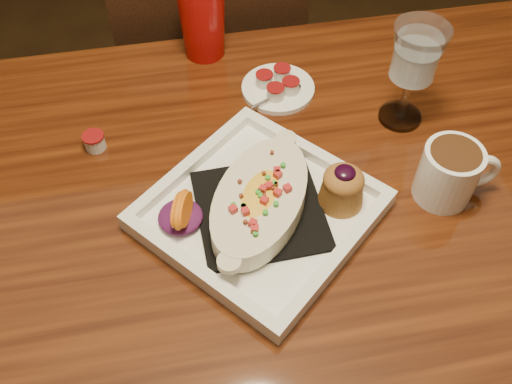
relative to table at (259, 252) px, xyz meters
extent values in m
cube|color=#662C0E|center=(0.00, 0.00, 0.08)|extent=(1.50, 0.90, 0.04)
cylinder|color=black|center=(0.67, 0.37, -0.30)|extent=(0.07, 0.07, 0.71)
cube|color=black|center=(0.00, 0.70, -0.20)|extent=(0.42, 0.42, 0.04)
cylinder|color=black|center=(0.17, 0.87, -0.43)|extent=(0.04, 0.04, 0.45)
cylinder|color=black|center=(-0.17, 0.87, -0.43)|extent=(0.04, 0.04, 0.45)
cylinder|color=black|center=(0.17, 0.53, -0.43)|extent=(0.04, 0.04, 0.45)
cylinder|color=black|center=(-0.17, 0.53, -0.43)|extent=(0.04, 0.04, 0.45)
cube|color=black|center=(0.00, 0.51, 0.05)|extent=(0.40, 0.03, 0.46)
cube|color=white|center=(0.00, 0.00, 0.10)|extent=(0.41, 0.41, 0.01)
cube|color=black|center=(0.00, 0.00, 0.11)|extent=(0.19, 0.19, 0.01)
ellipsoid|color=yellow|center=(0.00, 0.00, 0.14)|extent=(0.19, 0.22, 0.04)
ellipsoid|color=#54134A|center=(-0.11, 0.01, 0.12)|extent=(0.07, 0.07, 0.02)
cone|color=#966226|center=(0.12, 0.00, 0.13)|extent=(0.07, 0.07, 0.05)
ellipsoid|color=#966226|center=(0.12, 0.00, 0.16)|extent=(0.06, 0.06, 0.03)
ellipsoid|color=black|center=(0.12, 0.00, 0.17)|extent=(0.03, 0.03, 0.01)
cylinder|color=white|center=(0.28, -0.01, 0.14)|extent=(0.09, 0.09, 0.09)
cylinder|color=#391F0F|center=(0.28, -0.01, 0.18)|extent=(0.07, 0.07, 0.02)
torus|color=white|center=(0.33, -0.01, 0.14)|extent=(0.07, 0.02, 0.07)
cylinder|color=silver|center=(0.28, 0.16, 0.10)|extent=(0.07, 0.07, 0.01)
cylinder|color=silver|center=(0.28, 0.16, 0.14)|extent=(0.01, 0.01, 0.08)
cone|color=silver|center=(0.28, 0.16, 0.23)|extent=(0.09, 0.09, 0.09)
cylinder|color=white|center=(0.09, 0.27, 0.10)|extent=(0.13, 0.13, 0.01)
cylinder|color=silver|center=(0.06, 0.28, 0.12)|extent=(0.03, 0.03, 0.02)
cylinder|color=maroon|center=(0.06, 0.28, 0.13)|extent=(0.03, 0.03, 0.00)
cylinder|color=silver|center=(0.10, 0.29, 0.12)|extent=(0.03, 0.03, 0.02)
cylinder|color=maroon|center=(0.10, 0.29, 0.13)|extent=(0.03, 0.03, 0.00)
cylinder|color=silver|center=(0.10, 0.25, 0.12)|extent=(0.03, 0.03, 0.02)
cylinder|color=maroon|center=(0.10, 0.25, 0.13)|extent=(0.03, 0.03, 0.00)
cylinder|color=silver|center=(0.08, 0.24, 0.12)|extent=(0.03, 0.03, 0.02)
cylinder|color=maroon|center=(0.08, 0.24, 0.13)|extent=(0.03, 0.03, 0.00)
cylinder|color=silver|center=(-0.24, 0.19, 0.11)|extent=(0.03, 0.03, 0.03)
cylinder|color=maroon|center=(-0.24, 0.19, 0.12)|extent=(0.04, 0.04, 0.00)
cone|color=red|center=(-0.03, 0.40, 0.17)|extent=(0.09, 0.09, 0.14)
camera|label=1|loc=(-0.10, -0.49, 0.78)|focal=40.00mm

